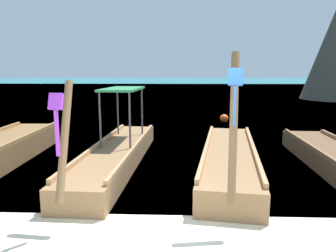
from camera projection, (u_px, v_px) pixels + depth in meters
The scene contains 5 objects.
sea_water at pixel (179, 83), 64.50m from camera, with size 120.00×120.00×0.00m, color #147A89.
longtail_boat_violet_ribbon at pixel (117, 153), 8.29m from camera, with size 1.37×6.81×2.29m.
longtail_boat_blue_ribbon at pixel (229, 158), 7.91m from camera, with size 2.05×6.42×2.72m.
longtail_boat_pink_ribbon at pixel (335, 158), 8.04m from camera, with size 1.43×5.49×2.73m.
mooring_buoy_near at pixel (224, 118), 15.11m from camera, with size 0.41×0.41×0.41m.
Camera 1 is at (0.27, -3.40, 2.42)m, focal length 33.96 mm.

